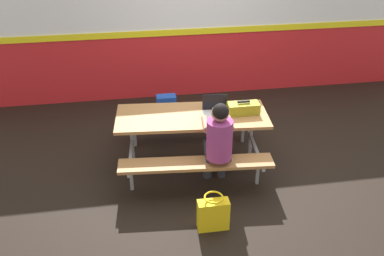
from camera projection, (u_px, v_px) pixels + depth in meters
ground_plane at (224, 161)px, 5.82m from camera, size 10.00×10.00×0.02m
accent_backdrop at (197, 25)px, 7.10m from camera, size 8.00×0.14×2.60m
picnic_table_main at (192, 126)px, 5.47m from camera, size 1.97×1.70×0.74m
student_nearer at (218, 139)px, 4.94m from camera, size 0.38×0.53×1.21m
laptop_silver at (215, 110)px, 5.41m from camera, size 0.34×0.25×0.22m
toolbox_grey at (243, 108)px, 5.39m from camera, size 0.40×0.18×0.18m
backpack_dark at (166, 109)px, 6.69m from camera, size 0.30×0.22×0.44m
tote_bag_bright at (213, 214)px, 4.58m from camera, size 0.34×0.21×0.43m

